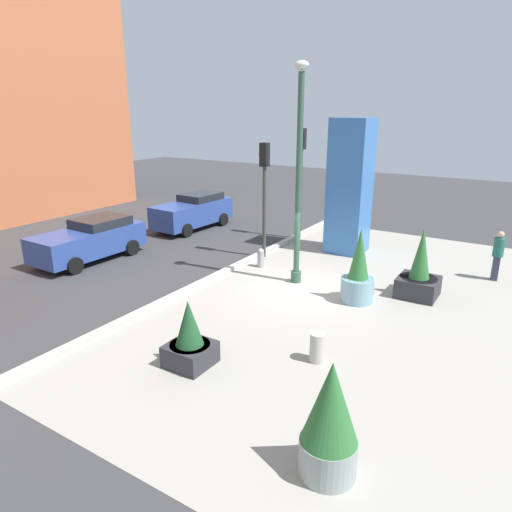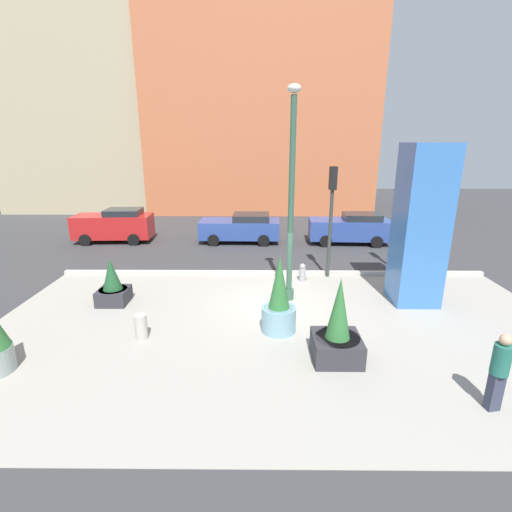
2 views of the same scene
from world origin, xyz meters
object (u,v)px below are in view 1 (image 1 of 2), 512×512
at_px(pedestrian_crossing, 498,253).
at_px(car_far_lane, 193,211).
at_px(potted_plant_by_pillar, 419,274).
at_px(traffic_light_far_side, 301,166).
at_px(traffic_light_corner, 264,182).
at_px(fire_hydrant, 261,258).
at_px(concrete_bollard, 317,348).
at_px(potted_plant_mid_plaza, 190,340).
at_px(potted_plant_curbside, 358,274).
at_px(art_pillar_blue, 350,187).
at_px(potted_plant_near_right, 330,421).
at_px(car_curb_west, 90,239).
at_px(lamp_post, 299,182).

bearing_deg(pedestrian_crossing, car_far_lane, 89.60).
relative_size(potted_plant_by_pillar, traffic_light_far_side, 0.46).
relative_size(traffic_light_corner, traffic_light_far_side, 0.92).
xyz_separation_m(fire_hydrant, traffic_light_corner, (1.13, 0.55, 2.72)).
relative_size(fire_hydrant, pedestrian_crossing, 0.42).
bearing_deg(concrete_bollard, traffic_light_corner, 40.10).
xyz_separation_m(potted_plant_mid_plaza, pedestrian_crossing, (10.15, -5.47, 0.35)).
bearing_deg(potted_plant_curbside, fire_hydrant, 74.56).
bearing_deg(potted_plant_mid_plaza, concrete_bollard, -55.35).
bearing_deg(art_pillar_blue, potted_plant_near_right, -159.71).
xyz_separation_m(traffic_light_corner, car_curb_west, (-3.94, 5.74, -2.26)).
relative_size(potted_plant_mid_plaza, traffic_light_corner, 0.36).
bearing_deg(potted_plant_mid_plaza, lamp_post, 3.75).
height_order(lamp_post, car_curb_west, lamp_post).
bearing_deg(lamp_post, car_far_lane, 63.06).
xyz_separation_m(concrete_bollard, traffic_light_corner, (6.33, 5.33, 2.71)).
relative_size(potted_plant_mid_plaza, potted_plant_curbside, 0.69).
relative_size(art_pillar_blue, pedestrian_crossing, 3.06).
distance_m(lamp_post, traffic_light_corner, 3.08).
relative_size(potted_plant_near_right, fire_hydrant, 2.82).
height_order(car_far_lane, pedestrian_crossing, pedestrian_crossing).
xyz_separation_m(potted_plant_mid_plaza, fire_hydrant, (6.93, 2.29, -0.28)).
bearing_deg(potted_plant_by_pillar, traffic_light_corner, 82.15).
height_order(art_pillar_blue, car_far_lane, art_pillar_blue).
distance_m(potted_plant_mid_plaza, car_curb_west, 9.52).
relative_size(lamp_post, potted_plant_mid_plaza, 4.39).
height_order(traffic_light_corner, pedestrian_crossing, traffic_light_corner).
distance_m(potted_plant_by_pillar, fire_hydrant, 5.83).
relative_size(potted_plant_near_right, concrete_bollard, 2.82).
height_order(potted_plant_near_right, pedestrian_crossing, potted_plant_near_right).
relative_size(potted_plant_near_right, potted_plant_by_pillar, 0.93).
xyz_separation_m(fire_hydrant, pedestrian_crossing, (3.22, -7.75, 0.63)).
height_order(potted_plant_mid_plaza, concrete_bollard, potted_plant_mid_plaza).
height_order(art_pillar_blue, potted_plant_curbside, art_pillar_blue).
height_order(art_pillar_blue, car_curb_west, art_pillar_blue).
relative_size(art_pillar_blue, concrete_bollard, 7.31).
relative_size(potted_plant_mid_plaza, car_far_lane, 0.37).
height_order(potted_plant_curbside, concrete_bollard, potted_plant_curbside).
height_order(lamp_post, concrete_bollard, lamp_post).
bearing_deg(concrete_bollard, fire_hydrant, 42.62).
distance_m(art_pillar_blue, fire_hydrant, 4.83).
xyz_separation_m(art_pillar_blue, concrete_bollard, (-8.91, -2.79, -2.37)).
bearing_deg(concrete_bollard, car_far_lane, 51.77).
xyz_separation_m(potted_plant_mid_plaza, traffic_light_far_side, (11.36, 2.91, 2.70)).
bearing_deg(car_far_lane, concrete_bollard, -128.23).
xyz_separation_m(art_pillar_blue, pedestrian_crossing, (-0.49, -5.76, -1.74)).
bearing_deg(concrete_bollard, traffic_light_far_side, 29.34).
bearing_deg(car_far_lane, potted_plant_by_pillar, -104.48).
relative_size(fire_hydrant, car_far_lane, 0.17).
height_order(potted_plant_mid_plaza, potted_plant_curbside, potted_plant_curbside).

